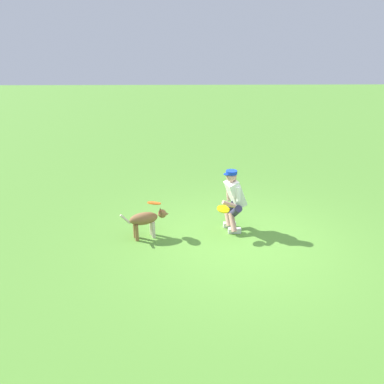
{
  "coord_description": "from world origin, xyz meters",
  "views": [
    {
      "loc": [
        1.1,
        6.5,
        3.6
      ],
      "look_at": [
        0.95,
        -0.39,
        0.9
      ],
      "focal_mm": 35.56,
      "sensor_mm": 36.0,
      "label": 1
    }
  ],
  "objects_px": {
    "person": "(233,199)",
    "frisbee_flying": "(154,203)",
    "frisbee_held": "(223,209)",
    "dog": "(146,219)"
  },
  "relations": [
    {
      "from": "dog",
      "to": "frisbee_flying",
      "type": "distance_m",
      "value": 0.36
    },
    {
      "from": "person",
      "to": "dog",
      "type": "relative_size",
      "value": 1.38
    },
    {
      "from": "frisbee_flying",
      "to": "frisbee_held",
      "type": "relative_size",
      "value": 1.07
    },
    {
      "from": "dog",
      "to": "frisbee_held",
      "type": "relative_size",
      "value": 3.75
    },
    {
      "from": "frisbee_flying",
      "to": "person",
      "type": "bearing_deg",
      "value": -173.72
    },
    {
      "from": "person",
      "to": "frisbee_held",
      "type": "distance_m",
      "value": 0.4
    },
    {
      "from": "person",
      "to": "dog",
      "type": "distance_m",
      "value": 1.78
    },
    {
      "from": "person",
      "to": "frisbee_held",
      "type": "xyz_separation_m",
      "value": [
        0.23,
        0.31,
        -0.09
      ]
    },
    {
      "from": "person",
      "to": "dog",
      "type": "height_order",
      "value": "person"
    },
    {
      "from": "person",
      "to": "frisbee_flying",
      "type": "relative_size",
      "value": 4.85
    }
  ]
}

